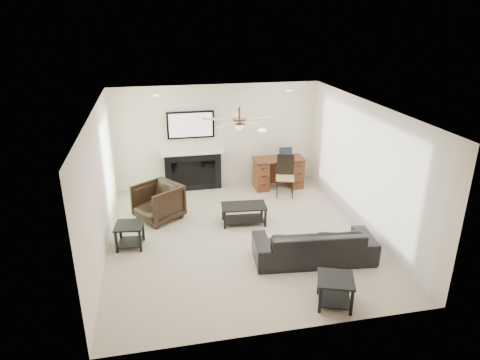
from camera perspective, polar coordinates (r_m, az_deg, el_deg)
The scene contains 10 objects.
room_shell at distance 7.83m, azimuth 1.29°, elevation 3.88°, with size 5.50×5.54×2.52m.
sofa at distance 7.60m, azimuth 9.84°, elevation -8.36°, with size 2.08×0.81×0.61m, color black.
armchair at distance 9.02m, azimuth -10.86°, elevation -2.92°, with size 0.82×0.84×0.77m, color black.
coffee_table at distance 8.77m, azimuth 0.52°, elevation -4.58°, with size 0.90×0.50×0.40m, color black.
end_table_near at distance 6.63m, azimuth 12.53°, elevation -14.28°, with size 0.52×0.52×0.45m, color black.
end_table_left at distance 8.17m, azimuth -14.45°, elevation -7.19°, with size 0.50×0.50×0.45m, color black.
fireplace_unit at distance 10.29m, azimuth -6.39°, elevation 3.79°, with size 1.52×0.34×1.91m, color black.
desk at distance 10.54m, azimuth 5.12°, elevation 0.96°, with size 1.22×0.56×0.76m, color #3F220F.
desk_chair at distance 10.01m, azimuth 6.03°, elevation 0.45°, with size 0.42×0.44×0.97m, color black.
laptop at distance 10.42m, azimuth 6.29°, elevation 3.55°, with size 0.33×0.24×0.23m, color black.
Camera 1 is at (-1.51, -7.20, 4.03)m, focal length 32.00 mm.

